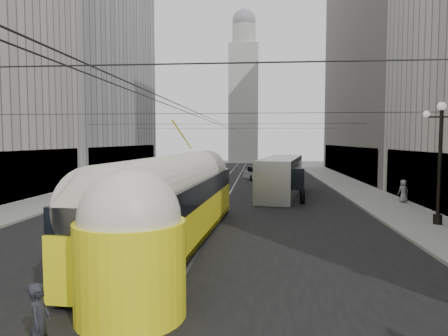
% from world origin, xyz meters
% --- Properties ---
extents(road, '(20.00, 85.00, 0.02)m').
position_xyz_m(road, '(0.00, 32.50, 0.00)').
color(road, black).
rests_on(road, ground).
extents(sidewalk_left, '(4.00, 72.00, 0.15)m').
position_xyz_m(sidewalk_left, '(-12.00, 36.00, 0.07)').
color(sidewalk_left, gray).
rests_on(sidewalk_left, ground).
extents(sidewalk_right, '(4.00, 72.00, 0.15)m').
position_xyz_m(sidewalk_right, '(12.00, 36.00, 0.07)').
color(sidewalk_right, gray).
rests_on(sidewalk_right, ground).
extents(rail_left, '(0.12, 85.00, 0.04)m').
position_xyz_m(rail_left, '(-0.75, 32.50, 0.00)').
color(rail_left, gray).
rests_on(rail_left, ground).
extents(rail_right, '(0.12, 85.00, 0.04)m').
position_xyz_m(rail_right, '(0.75, 32.50, 0.00)').
color(rail_right, gray).
rests_on(rail_right, ground).
extents(building_left_far, '(12.60, 28.60, 28.60)m').
position_xyz_m(building_left_far, '(-19.99, 48.00, 14.31)').
color(building_left_far, '#999999').
rests_on(building_left_far, ground).
extents(building_right_far, '(12.60, 32.60, 32.60)m').
position_xyz_m(building_right_far, '(20.00, 48.00, 16.31)').
color(building_right_far, '#514C47').
rests_on(building_right_far, ground).
extents(distant_tower, '(6.00, 6.00, 31.36)m').
position_xyz_m(distant_tower, '(0.00, 80.00, 14.97)').
color(distant_tower, '#B2AFA8').
rests_on(distant_tower, ground).
extents(lamppost_right_mid, '(1.86, 0.44, 6.37)m').
position_xyz_m(lamppost_right_mid, '(12.60, 18.00, 3.74)').
color(lamppost_right_mid, black).
rests_on(lamppost_right_mid, sidewalk_right).
extents(catenary, '(25.00, 72.00, 0.23)m').
position_xyz_m(catenary, '(0.12, 31.49, 5.88)').
color(catenary, black).
rests_on(catenary, ground).
extents(streetcar, '(3.77, 17.82, 3.91)m').
position_xyz_m(streetcar, '(-0.50, 13.67, 1.91)').
color(streetcar, '#FDF316').
rests_on(streetcar, ground).
extents(city_bus, '(4.53, 12.64, 3.13)m').
position_xyz_m(city_bus, '(5.08, 29.39, 1.72)').
color(city_bus, '#9D9EA2').
rests_on(city_bus, ground).
extents(sedan_white_far, '(3.64, 4.96, 1.45)m').
position_xyz_m(sedan_white_far, '(3.19, 42.40, 0.66)').
color(sedan_white_far, silver).
rests_on(sedan_white_far, ground).
extents(sedan_dark_far, '(2.06, 4.84, 1.52)m').
position_xyz_m(sedan_dark_far, '(-4.81, 48.15, 0.69)').
color(sedan_dark_far, black).
rests_on(sedan_dark_far, ground).
extents(pedestrian_crossing_a, '(0.53, 0.69, 1.72)m').
position_xyz_m(pedestrian_crossing_a, '(-1.13, 3.80, 0.86)').
color(pedestrian_crossing_a, '#222428').
rests_on(pedestrian_crossing_a, ground).
extents(pedestrian_sidewalk_right, '(0.88, 0.67, 1.60)m').
position_xyz_m(pedestrian_sidewalk_right, '(13.45, 25.48, 0.95)').
color(pedestrian_sidewalk_right, gray).
rests_on(pedestrian_sidewalk_right, sidewalk_right).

